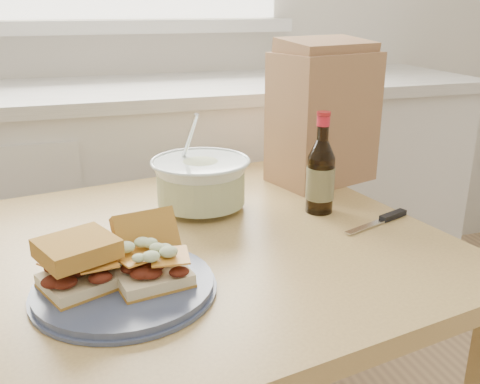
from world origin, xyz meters
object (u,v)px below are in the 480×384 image
object	(u,v)px
coleslaw_bowl	(201,185)
paper_bag	(323,118)
dining_table	(216,283)
beer_bottle	(321,175)
plate	(124,287)

from	to	relation	value
coleslaw_bowl	paper_bag	bearing A→B (deg)	17.01
dining_table	paper_bag	bearing A→B (deg)	26.99
dining_table	paper_bag	distance (m)	0.55
coleslaw_bowl	beer_bottle	distance (m)	0.28
paper_bag	dining_table	bearing A→B (deg)	-159.97
dining_table	coleslaw_bowl	world-z (taller)	coleslaw_bowl
plate	paper_bag	bearing A→B (deg)	37.62
dining_table	beer_bottle	size ratio (longest dim) A/B	4.35
dining_table	paper_bag	xyz separation A→B (m)	(0.38, 0.28, 0.28)
plate	paper_bag	distance (m)	0.76
coleslaw_bowl	beer_bottle	bearing A→B (deg)	-21.95
dining_table	paper_bag	size ratio (longest dim) A/B	2.99
dining_table	coleslaw_bowl	xyz separation A→B (m)	(0.01, 0.17, 0.17)
plate	coleslaw_bowl	xyz separation A→B (m)	(0.22, 0.34, 0.05)
plate	beer_bottle	world-z (taller)	beer_bottle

